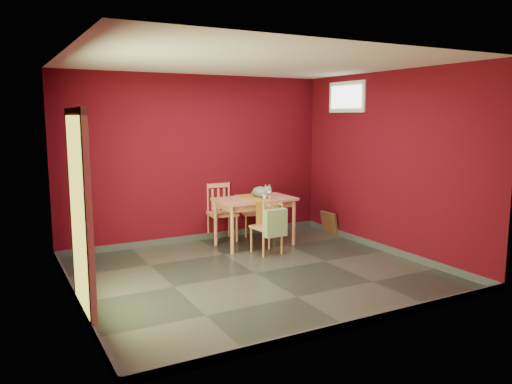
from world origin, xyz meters
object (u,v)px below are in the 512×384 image
tote_bag (276,223)px  picture_frame (329,223)px  chair_far_right (252,211)px  chair_far_left (221,211)px  chair_near (268,226)px  cat (261,190)px  dining_table (255,204)px

tote_bag → picture_frame: (1.56, 0.79, -0.31)m
chair_far_right → tote_bag: size_ratio=1.71×
chair_far_left → chair_near: bearing=-76.5°
chair_far_left → chair_far_right: bearing=8.2°
cat → picture_frame: 1.55m
tote_bag → picture_frame: 1.78m
chair_far_left → chair_near: 1.13m
dining_table → picture_frame: size_ratio=3.15×
tote_bag → cat: bearing=76.9°
tote_bag → cat: 0.85m
chair_near → dining_table: bearing=83.4°
dining_table → tote_bag: size_ratio=2.60×
cat → picture_frame: size_ratio=1.23×
picture_frame → dining_table: bearing=-177.8°
tote_bag → cat: cat is taller
chair_far_left → picture_frame: 1.93m
dining_table → cat: bearing=2.8°
picture_frame → tote_bag: bearing=-153.1°
cat → picture_frame: bearing=15.7°
chair_near → picture_frame: chair_near is taller
picture_frame → cat: bearing=-177.9°
picture_frame → chair_far_left: bearing=164.3°
chair_far_right → chair_near: 1.24m
dining_table → chair_far_right: 0.77m
chair_far_left → chair_far_right: 0.63m
chair_far_left → picture_frame: bearing=-15.7°
chair_far_left → chair_far_right: (0.62, 0.09, -0.06)m
dining_table → picture_frame: 1.59m
chair_near → picture_frame: 1.69m
cat → picture_frame: (1.39, 0.05, -0.69)m
chair_far_right → chair_near: bearing=-106.8°
chair_near → tote_bag: (0.01, -0.21, 0.08)m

